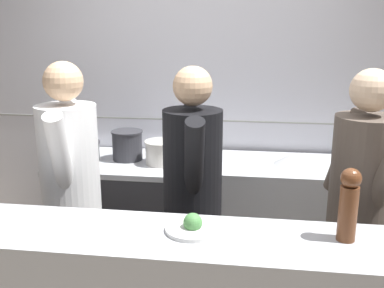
{
  "coord_description": "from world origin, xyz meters",
  "views": [
    {
      "loc": [
        0.45,
        -2.06,
        1.91
      ],
      "look_at": [
        0.05,
        0.77,
        1.15
      ],
      "focal_mm": 42.0,
      "sensor_mm": 36.0,
      "label": 1
    }
  ],
  "objects": [
    {
      "name": "braising_pot",
      "position": [
        -0.23,
        1.12,
        0.99
      ],
      "size": [
        0.25,
        0.25,
        0.18
      ],
      "color": "beige",
      "rests_on": "oven_range"
    },
    {
      "name": "stock_pot",
      "position": [
        -0.86,
        1.11,
        0.97
      ],
      "size": [
        0.28,
        0.28,
        0.15
      ],
      "color": "#2D2D33",
      "rests_on": "oven_range"
    },
    {
      "name": "chef_sous",
      "position": [
        0.11,
        0.4,
        0.94
      ],
      "size": [
        0.4,
        0.74,
        1.69
      ],
      "rotation": [
        0.0,
        0.0,
        0.17
      ],
      "color": "black",
      "rests_on": "ground_plane"
    },
    {
      "name": "mixing_bowl_steel",
      "position": [
        0.74,
        1.17,
        0.96
      ],
      "size": [
        0.27,
        0.27,
        0.08
      ],
      "color": "#B7BABF",
      "rests_on": "prep_counter"
    },
    {
      "name": "plated_dish_appetiser",
      "position": [
        0.2,
        -0.25,
        1.05
      ],
      "size": [
        0.25,
        0.25,
        0.09
      ],
      "color": "white",
      "rests_on": "pass_counter"
    },
    {
      "name": "chef_head_cook",
      "position": [
        -0.62,
        0.34,
        0.96
      ],
      "size": [
        0.42,
        0.75,
        1.72
      ],
      "rotation": [
        0.0,
        0.0,
        0.21
      ],
      "color": "black",
      "rests_on": "ground_plane"
    },
    {
      "name": "chef_line",
      "position": [
        1.04,
        0.33,
        0.95
      ],
      "size": [
        0.44,
        0.73,
        1.7
      ],
      "rotation": [
        0.0,
        0.0,
        0.33
      ],
      "color": "black",
      "rests_on": "ground_plane"
    },
    {
      "name": "oven_range",
      "position": [
        -0.54,
        1.17,
        0.45
      ],
      "size": [
        1.06,
        0.71,
        0.89
      ],
      "color": "#38383D",
      "rests_on": "ground_plane"
    },
    {
      "name": "prep_counter",
      "position": [
        0.71,
        1.16,
        0.45
      ],
      "size": [
        1.37,
        0.65,
        0.92
      ],
      "color": "#B7BABF",
      "rests_on": "ground_plane"
    },
    {
      "name": "pepper_mill",
      "position": [
        0.85,
        -0.25,
        1.19
      ],
      "size": [
        0.09,
        0.09,
        0.32
      ],
      "color": "brown",
      "rests_on": "pass_counter"
    },
    {
      "name": "sauce_pot",
      "position": [
        -0.51,
        1.2,
        1.01
      ],
      "size": [
        0.24,
        0.24,
        0.23
      ],
      "color": "#2D2D33",
      "rests_on": "oven_range"
    },
    {
      "name": "wall_back_tiled",
      "position": [
        0.0,
        1.57,
        1.3
      ],
      "size": [
        8.0,
        0.06,
        2.6
      ],
      "color": "silver",
      "rests_on": "ground_plane"
    }
  ]
}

